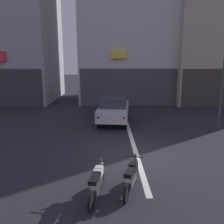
{
  "coord_description": "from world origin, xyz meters",
  "views": [
    {
      "loc": [
        -1.15,
        -8.75,
        3.78
      ],
      "look_at": [
        -0.99,
        2.0,
        1.4
      ],
      "focal_mm": 36.65,
      "sensor_mm": 36.0,
      "label": 1
    }
  ],
  "objects": [
    {
      "name": "building_mid_block",
      "position": [
        0.69,
        14.68,
        7.52
      ],
      "size": [
        8.87,
        7.82,
        15.07
      ],
      "color": "silver",
      "rests_on": "ground"
    },
    {
      "name": "lane_centre_line",
      "position": [
        0.0,
        6.0,
        0.0
      ],
      "size": [
        0.2,
        18.0,
        0.01
      ],
      "primitive_type": "cube",
      "color": "silver",
      "rests_on": "ground"
    },
    {
      "name": "motorcycle_white_row_leftmost",
      "position": [
        -1.49,
        -2.92,
        0.46
      ],
      "size": [
        0.55,
        1.65,
        0.98
      ],
      "color": "black",
      "rests_on": "ground"
    },
    {
      "name": "motorcycle_black_row_left_mid",
      "position": [
        -0.48,
        -2.58,
        0.46
      ],
      "size": [
        0.69,
        1.6,
        0.98
      ],
      "color": "black",
      "rests_on": "ground"
    },
    {
      "name": "building_far_right",
      "position": [
        9.81,
        14.68,
        6.5
      ],
      "size": [
        10.12,
        9.31,
        13.03
      ],
      "color": "#B2A893",
      "rests_on": "ground"
    },
    {
      "name": "car_silver_crossing_near",
      "position": [
        -0.82,
        5.26,
        0.89
      ],
      "size": [
        2.17,
        4.26,
        1.64
      ],
      "color": "black",
      "rests_on": "ground"
    },
    {
      "name": "ground_plane",
      "position": [
        0.0,
        0.0,
        0.0
      ],
      "size": [
        120.0,
        120.0,
        0.0
      ],
      "primitive_type": "plane",
      "color": "#232328"
    }
  ]
}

